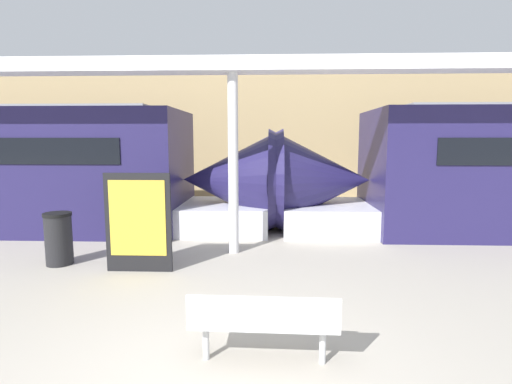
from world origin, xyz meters
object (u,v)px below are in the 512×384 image
at_px(bench_near, 263,320).
at_px(trash_bin, 59,239).
at_px(poster_board, 138,222).
at_px(support_column_near, 233,165).

height_order(bench_near, trash_bin, trash_bin).
xyz_separation_m(trash_bin, poster_board, (1.65, -0.35, 0.40)).
xyz_separation_m(bench_near, trash_bin, (-3.93, 3.28, 0.00)).
distance_m(trash_bin, poster_board, 1.73).
xyz_separation_m(poster_board, support_column_near, (1.57, 1.27, 0.94)).
distance_m(poster_board, support_column_near, 2.23).
bearing_deg(poster_board, trash_bin, 168.17).
xyz_separation_m(trash_bin, support_column_near, (3.22, 0.93, 1.34)).
xyz_separation_m(bench_near, poster_board, (-2.28, 2.93, 0.40)).
bearing_deg(support_column_near, bench_near, -80.43).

